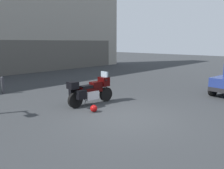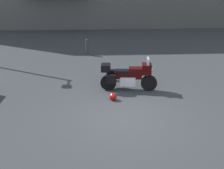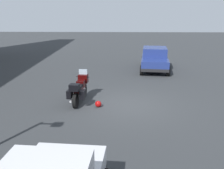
{
  "view_description": "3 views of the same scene",
  "coord_description": "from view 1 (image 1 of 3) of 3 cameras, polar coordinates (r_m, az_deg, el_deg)",
  "views": [
    {
      "loc": [
        -5.89,
        -4.91,
        2.64
      ],
      "look_at": [
        0.38,
        0.98,
        1.02
      ],
      "focal_mm": 36.3,
      "sensor_mm": 36.0,
      "label": 1
    },
    {
      "loc": [
        -0.86,
        -8.77,
        4.9
      ],
      "look_at": [
        -0.37,
        0.71,
        0.88
      ],
      "focal_mm": 47.89,
      "sensor_mm": 36.0,
      "label": 2
    },
    {
      "loc": [
        -10.83,
        0.38,
        4.06
      ],
      "look_at": [
        0.16,
        0.72,
        0.89
      ],
      "focal_mm": 41.43,
      "sensor_mm": 36.0,
      "label": 3
    }
  ],
  "objects": [
    {
      "name": "motorcycle",
      "position": [
        9.66,
        -5.44,
        -1.47
      ],
      "size": [
        2.26,
        0.83,
        1.36
      ],
      "rotation": [
        0.0,
        0.0,
        -0.09
      ],
      "color": "black",
      "rests_on": "ground"
    },
    {
      "name": "bollard_curbside",
      "position": [
        12.96,
        -25.82,
        -0.02
      ],
      "size": [
        0.16,
        0.16,
        0.9
      ],
      "color": "#333338",
      "rests_on": "ground"
    },
    {
      "name": "helmet",
      "position": [
        8.72,
        -4.61,
        -6.04
      ],
      "size": [
        0.28,
        0.28,
        0.28
      ],
      "primitive_type": "sphere",
      "color": "#990C0C",
      "rests_on": "ground"
    },
    {
      "name": "ground_plane",
      "position": [
        8.11,
        3.26,
        -8.36
      ],
      "size": [
        80.0,
        80.0,
        0.0
      ],
      "primitive_type": "plane",
      "color": "#2D3033"
    }
  ]
}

